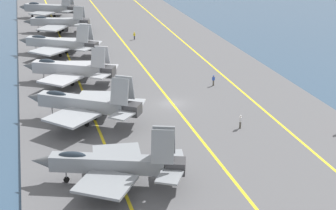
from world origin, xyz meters
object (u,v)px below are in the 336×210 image
parked_jet_third (112,164)px  parked_jet_seventh (57,22)px  parked_jet_fifth (70,69)px  crew_white_vest (240,121)px  parked_jet_eighth (48,8)px  crew_yellow_vest (134,35)px  parked_jet_fourth (84,103)px  parked_jet_sixth (59,43)px  crew_blue_vest (213,80)px

parked_jet_third → parked_jet_seventh: size_ratio=1.04×
parked_jet_fifth → crew_white_vest: (-24.22, -19.19, -1.34)m
parked_jet_eighth → crew_yellow_vest: size_ratio=9.43×
parked_jet_fourth → crew_white_vest: (-7.18, -18.85, -1.69)m
parked_jet_seventh → parked_jet_sixth: bearing=176.5°
parked_jet_fourth → crew_yellow_vest: 45.38m
parked_jet_fifth → crew_blue_vest: bearing=-109.1°
parked_jet_eighth → crew_yellow_vest: 32.43m
parked_jet_seventh → crew_white_vest: bearing=-163.2°
parked_jet_seventh → parked_jet_eighth: (16.77, 1.06, 0.16)m
parked_jet_fifth → parked_jet_sixth: bearing=1.3°
crew_white_vest → parked_jet_eighth: bearing=14.1°
parked_jet_fourth → parked_jet_fifth: size_ratio=1.01×
parked_jet_fifth → parked_jet_seventh: parked_jet_fifth is taller
parked_jet_third → parked_jet_fifth: (33.92, 1.04, -0.00)m
parked_jet_fourth → crew_blue_vest: (9.54, -21.36, -1.74)m
parked_jet_fourth → parked_jet_seventh: 53.82m
parked_jet_seventh → parked_jet_eighth: bearing=3.6°
parked_jet_fourth → parked_jet_third: bearing=-177.6°
parked_jet_eighth → crew_blue_vest: 64.91m
parked_jet_sixth → crew_white_vest: parked_jet_sixth is taller
parked_jet_seventh → crew_white_vest: size_ratio=8.29×
parked_jet_fourth → crew_yellow_vest: (42.57, -15.63, -1.78)m
parked_jet_fourth → crew_white_vest: bearing=-110.8°
parked_jet_fifth → crew_yellow_vest: size_ratio=9.29×
parked_jet_third → crew_white_vest: 20.63m
parked_jet_fifth → parked_jet_sixth: parked_jet_fifth is taller
crew_yellow_vest → crew_blue_vest: bearing=-170.2°
parked_jet_third → parked_jet_fourth: size_ratio=1.02×
parked_jet_fourth → crew_white_vest: 20.25m
parked_jet_fourth → parked_jet_seventh: parked_jet_fourth is taller
parked_jet_third → parked_jet_sixth: 51.43m
parked_jet_sixth → crew_white_vest: (-41.71, -19.60, -1.26)m
parked_jet_sixth → parked_jet_eighth: parked_jet_sixth is taller
parked_jet_third → crew_white_vest: size_ratio=8.63×
parked_jet_fourth → crew_blue_vest: size_ratio=8.93×
parked_jet_seventh → crew_white_vest: (-61.00, -18.41, -1.32)m
crew_blue_vest → crew_white_vest: bearing=171.5°
parked_jet_eighth → parked_jet_seventh: bearing=-176.4°
parked_jet_third → crew_yellow_vest: bearing=-14.1°
crew_yellow_vest → crew_white_vest: bearing=-176.3°
crew_blue_vest → crew_yellow_vest: crew_blue_vest is taller
parked_jet_fifth → parked_jet_eighth: 53.56m
parked_jet_sixth → crew_white_vest: 46.10m
parked_jet_seventh → crew_white_vest: parked_jet_seventh is taller
crew_white_vest → crew_yellow_vest: bearing=3.7°
crew_yellow_vest → parked_jet_fifth: bearing=148.0°
parked_jet_fourth → crew_yellow_vest: size_ratio=9.34×
parked_jet_third → crew_yellow_vest: size_ratio=9.50×
parked_jet_sixth → crew_blue_vest: (-24.99, -22.11, -1.31)m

